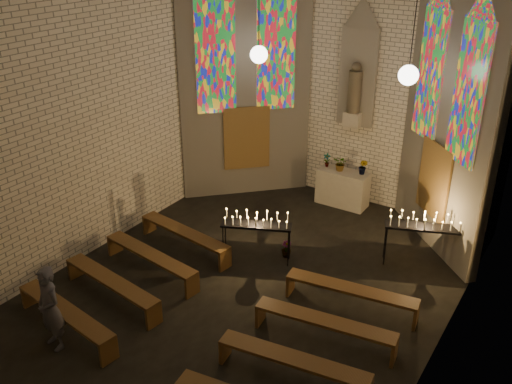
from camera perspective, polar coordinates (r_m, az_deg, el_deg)
floor at (r=12.09m, az=-2.58°, el=-11.11°), size 12.00×12.00×0.00m
room at (r=13.06m, az=5.71°, el=9.92°), size 8.22×12.43×7.00m
altar at (r=15.95m, az=8.65°, el=0.40°), size 1.40×0.60×1.00m
flower_vase_left at (r=15.93m, az=7.10°, el=3.18°), size 0.23×0.18×0.38m
flower_vase_center at (r=15.70m, az=8.48°, el=2.85°), size 0.45×0.41×0.43m
flower_vase_right at (r=15.57m, az=10.66°, el=2.49°), size 0.27×0.23×0.44m
aisle_flower_pot at (r=13.53m, az=3.05°, el=-5.70°), size 0.29×0.29×0.40m
votive_stand_left at (r=12.96m, az=0.03°, el=-3.00°), size 1.62×1.01×1.18m
votive_stand_right at (r=13.31m, az=16.48°, el=-3.03°), size 1.73×1.02×1.25m
pew_left_0 at (r=13.77m, az=-7.14°, el=-4.20°), size 2.73×0.74×0.52m
pew_right_0 at (r=11.86m, az=9.50°, el=-9.78°), size 2.73×0.74×0.52m
pew_left_1 at (r=13.01m, az=-10.49°, el=-6.39°), size 2.73×0.74×0.52m
pew_right_1 at (r=10.98m, az=6.89°, el=-12.92°), size 2.73×0.74×0.52m
pew_left_2 at (r=12.32m, az=-14.26°, el=-8.81°), size 2.73×0.74×0.52m
pew_right_2 at (r=10.15m, az=3.76°, el=-16.56°), size 2.73×0.74×0.52m
pew_left_3 at (r=11.72m, az=-18.50°, el=-11.44°), size 2.73×0.74×0.52m
visitor at (r=11.20m, az=-19.92°, el=-10.90°), size 0.68×0.51×1.69m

